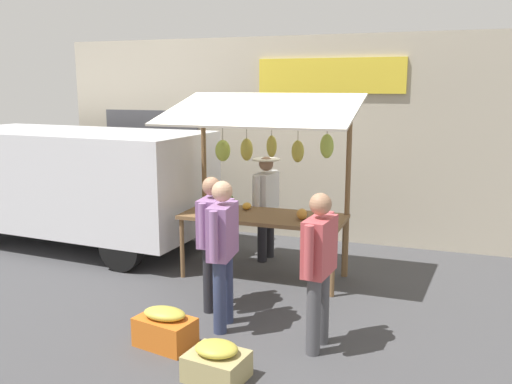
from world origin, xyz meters
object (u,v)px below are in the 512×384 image
shopper_with_shopping_bag (223,245)px  produce_crate_near (165,329)px  shopper_with_ponytail (319,261)px  market_stall (263,166)px  produce_crate_side (217,362)px  parked_van (68,177)px  vendor_with_sunhat (266,200)px  shopper_in_grey_tee (212,234)px

shopper_with_shopping_bag → produce_crate_near: 1.04m
shopper_with_ponytail → produce_crate_near: 1.70m
market_stall → produce_crate_side: market_stall is taller
shopper_with_shopping_bag → parked_van: size_ratio=0.36×
market_stall → shopper_with_shopping_bag: (-0.13, 1.70, -0.60)m
shopper_with_ponytail → produce_crate_side: (0.72, 0.87, -0.76)m
shopper_with_ponytail → shopper_with_shopping_bag: bearing=89.4°
vendor_with_sunhat → produce_crate_near: vendor_with_sunhat is taller
shopper_in_grey_tee → shopper_with_shopping_bag: bearing=-148.3°
shopper_in_grey_tee → parked_van: parked_van is taller
shopper_with_shopping_bag → parked_van: parked_van is taller
vendor_with_sunhat → parked_van: size_ratio=0.35×
market_stall → parked_van: (3.56, -0.45, -0.42)m
shopper_in_grey_tee → parked_van: bearing=59.3°
shopper_in_grey_tee → produce_crate_near: shopper_in_grey_tee is taller
market_stall → produce_crate_side: (-0.48, 2.70, -1.38)m
market_stall → vendor_with_sunhat: bearing=-74.4°
shopper_with_shopping_bag → shopper_in_grey_tee: size_ratio=1.03×
market_stall → produce_crate_side: size_ratio=4.35×
produce_crate_near → vendor_with_sunhat: bearing=-91.1°
market_stall → produce_crate_near: size_ratio=3.86×
market_stall → shopper_with_ponytail: size_ratio=1.57×
shopper_in_grey_tee → produce_crate_near: (0.05, 1.06, -0.72)m
shopper_in_grey_tee → shopper_with_ponytail: (-1.41, 0.59, 0.01)m
shopper_with_shopping_bag → shopper_in_grey_tee: shopper_with_shopping_bag is taller
shopper_with_shopping_bag → parked_van: 4.27m
shopper_with_ponytail → shopper_in_grey_tee: bearing=73.4°
vendor_with_sunhat → produce_crate_side: 3.55m
parked_van → produce_crate_near: (-3.30, 2.75, -0.93)m
shopper_with_shopping_bag → market_stall: bearing=-1.7°
market_stall → shopper_with_shopping_bag: 1.81m
vendor_with_sunhat → parked_van: (3.36, 0.26, 0.20)m
produce_crate_near → produce_crate_side: (-0.74, 0.40, -0.03)m
vendor_with_sunhat → produce_crate_side: (-0.68, 3.41, -0.76)m
shopper_in_grey_tee → parked_van: 3.77m
market_stall → produce_crate_near: 2.69m
market_stall → vendor_with_sunhat: market_stall is taller
vendor_with_sunhat → produce_crate_near: (0.06, 3.01, -0.73)m
vendor_with_sunhat → produce_crate_side: vendor_with_sunhat is taller
parked_van → shopper_with_ponytail: bearing=158.0°
vendor_with_sunhat → shopper_with_ponytail: shopper_with_ponytail is taller
vendor_with_sunhat → produce_crate_near: bearing=6.0°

